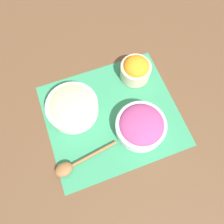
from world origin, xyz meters
The scene contains 6 objects.
ground_plane centered at (0.00, 0.00, 0.00)m, with size 3.00×3.00×0.00m, color #513823.
placemat centered at (0.00, 0.00, 0.00)m, with size 0.51×0.44×0.00m.
onion_bowl centered at (0.08, -0.09, 0.04)m, with size 0.19×0.19×0.08m.
cucumber_bowl centered at (-0.13, 0.07, 0.04)m, with size 0.20×0.20×0.08m.
carrot_bowl centered at (0.15, 0.13, 0.05)m, with size 0.12×0.12×0.10m.
wooden_spoon centered at (-0.20, -0.13, 0.02)m, with size 0.24×0.06×0.03m.
Camera 1 is at (-0.11, -0.29, 0.80)m, focal length 35.00 mm.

